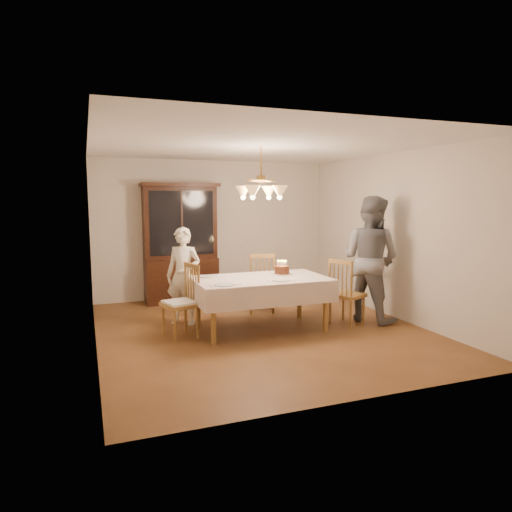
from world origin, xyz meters
name	(u,v)px	position (x,y,z in m)	size (l,w,h in m)	color
ground	(261,329)	(0.00, 0.00, 0.00)	(5.00, 5.00, 0.00)	brown
room_shell	(261,220)	(0.00, 0.00, 1.58)	(5.00, 5.00, 5.00)	white
dining_table	(261,283)	(0.00, 0.00, 0.68)	(1.90, 1.10, 0.76)	brown
china_hutch	(180,245)	(-0.70, 2.25, 1.04)	(1.38, 0.54, 2.16)	black
chair_far_side	(261,286)	(0.38, 0.96, 0.44)	(0.54, 0.53, 1.00)	brown
chair_left_end	(181,304)	(-1.15, 0.06, 0.45)	(0.52, 0.53, 1.00)	brown
chair_right_end	(347,296)	(1.30, -0.20, 0.44)	(0.56, 0.57, 1.00)	brown
elderly_woman	(183,276)	(-0.97, 0.72, 0.73)	(0.53, 0.35, 1.46)	white
adult_in_grey	(370,259)	(1.77, -0.09, 0.96)	(0.93, 0.73, 1.92)	slate
birthday_cake	(282,271)	(0.39, 0.15, 0.82)	(0.30, 0.30, 0.21)	white
place_setting_near_left	(225,285)	(-0.64, -0.35, 0.77)	(0.42, 0.27, 0.02)	white
place_setting_near_right	(282,280)	(0.19, -0.31, 0.77)	(0.39, 0.24, 0.02)	white
place_setting_far_left	(211,277)	(-0.66, 0.32, 0.77)	(0.41, 0.27, 0.02)	white
chandelier	(261,192)	(0.00, 0.00, 1.98)	(0.62, 0.62, 0.73)	#BF8C3F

